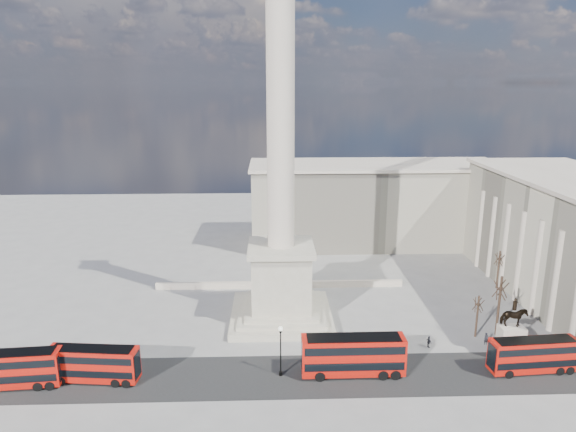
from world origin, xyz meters
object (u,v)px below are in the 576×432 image
at_px(victorian_lamp, 281,347).
at_px(pedestrian_standing, 553,346).
at_px(red_bus_b, 354,355).
at_px(red_bus_c, 534,355).
at_px(pedestrian_walking, 486,339).
at_px(red_bus_a, 94,364).
at_px(equestrian_statue, 511,337).
at_px(nelsons_column, 281,230).
at_px(red_bus_e, 12,369).
at_px(pedestrian_crossing, 429,342).

bearing_deg(victorian_lamp, pedestrian_standing, 7.11).
height_order(red_bus_b, pedestrian_standing, red_bus_b).
bearing_deg(red_bus_c, pedestrian_walking, 108.90).
height_order(pedestrian_walking, pedestrian_standing, pedestrian_walking).
bearing_deg(red_bus_a, red_bus_c, 6.11).
bearing_deg(equestrian_statue, nelsons_column, 156.98).
xyz_separation_m(nelsons_column, red_bus_b, (7.89, -14.92, -10.44)).
distance_m(nelsons_column, red_bus_c, 34.04).
bearing_deg(red_bus_e, equestrian_statue, -0.16).
relative_size(red_bus_b, equestrian_statue, 1.52).
distance_m(red_bus_b, pedestrian_crossing, 12.10).
distance_m(red_bus_a, victorian_lamp, 20.76).
distance_m(red_bus_a, pedestrian_walking, 47.44).
relative_size(red_bus_c, equestrian_statue, 1.32).
bearing_deg(red_bus_e, pedestrian_walking, 3.15).
height_order(red_bus_b, equestrian_statue, equestrian_statue).
bearing_deg(victorian_lamp, red_bus_c, -0.29).
xyz_separation_m(red_bus_e, pedestrian_crossing, (47.89, 7.03, -1.43)).
bearing_deg(nelsons_column, equestrian_statue, -23.02).
bearing_deg(victorian_lamp, red_bus_e, -177.48).
xyz_separation_m(red_bus_a, pedestrian_crossing, (39.42, 6.16, -1.36)).
relative_size(red_bus_e, victorian_lamp, 1.72).
relative_size(red_bus_e, equestrian_statue, 1.37).
bearing_deg(pedestrian_standing, red_bus_a, -4.74).
height_order(red_bus_a, red_bus_b, red_bus_b).
bearing_deg(red_bus_b, red_bus_c, -0.43).
xyz_separation_m(red_bus_a, pedestrian_standing, (54.45, 4.62, -1.35)).
height_order(red_bus_a, pedestrian_walking, red_bus_a).
bearing_deg(pedestrian_crossing, red_bus_c, -146.40).
xyz_separation_m(red_bus_c, pedestrian_standing, (4.78, 4.36, -1.36)).
xyz_separation_m(red_bus_a, red_bus_c, (49.68, 0.27, 0.01)).
distance_m(victorian_lamp, pedestrian_walking, 27.12).
distance_m(red_bus_a, red_bus_e, 8.52).
distance_m(red_bus_a, pedestrian_crossing, 39.92).
bearing_deg(nelsons_column, pedestrian_walking, -18.29).
xyz_separation_m(red_bus_b, victorian_lamp, (-8.26, 0.09, 1.11)).
xyz_separation_m(red_bus_c, red_bus_e, (-58.15, -1.14, 0.07)).
bearing_deg(pedestrian_walking, victorian_lamp, -173.54).
bearing_deg(red_bus_b, pedestrian_crossing, 28.90).
height_order(red_bus_b, red_bus_e, red_bus_b).
xyz_separation_m(victorian_lamp, equestrian_statue, (27.82, 3.16, -0.95)).
bearing_deg(red_bus_b, red_bus_a, -179.64).
relative_size(red_bus_a, pedestrian_standing, 6.59).
distance_m(victorian_lamp, equestrian_statue, 28.01).
relative_size(red_bus_e, pedestrian_walking, 6.62).
bearing_deg(pedestrian_standing, pedestrian_crossing, -15.44).
height_order(red_bus_b, victorian_lamp, victorian_lamp).
bearing_deg(equestrian_statue, pedestrian_standing, 10.01).
height_order(nelsons_column, red_bus_e, nelsons_column).
bearing_deg(nelsons_column, red_bus_a, -144.13).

